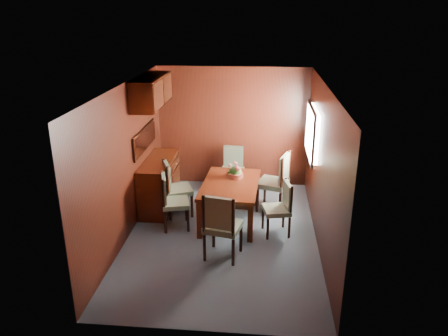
# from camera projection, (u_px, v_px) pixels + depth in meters

# --- Properties ---
(ground) EXTENTS (4.50, 4.50, 0.00)m
(ground) POSITION_uv_depth(u_px,v_px,m) (222.00, 235.00, 7.07)
(ground) COLOR #3A4750
(ground) RESTS_ON ground
(room_shell) EXTENTS (3.06, 4.52, 2.41)m
(room_shell) POSITION_uv_depth(u_px,v_px,m) (218.00, 132.00, 6.82)
(room_shell) COLOR black
(room_shell) RESTS_ON ground
(sideboard) EXTENTS (0.48, 1.40, 0.90)m
(sideboard) POSITION_uv_depth(u_px,v_px,m) (159.00, 183.00, 7.96)
(sideboard) COLOR black
(sideboard) RESTS_ON ground
(dining_table) EXTENTS (1.00, 1.53, 0.69)m
(dining_table) POSITION_uv_depth(u_px,v_px,m) (231.00, 188.00, 7.35)
(dining_table) COLOR black
(dining_table) RESTS_ON ground
(chair_left_near) EXTENTS (0.52, 0.54, 0.94)m
(chair_left_near) POSITION_uv_depth(u_px,v_px,m) (171.00, 198.00, 7.14)
(chair_left_near) COLOR black
(chair_left_near) RESTS_ON ground
(chair_left_far) EXTENTS (0.59, 0.60, 0.99)m
(chair_left_far) POSITION_uv_depth(u_px,v_px,m) (174.00, 186.00, 7.59)
(chair_left_far) COLOR black
(chair_left_far) RESTS_ON ground
(chair_right_near) EXTENTS (0.49, 0.50, 0.89)m
(chair_right_near) POSITION_uv_depth(u_px,v_px,m) (281.00, 205.00, 6.96)
(chair_right_near) COLOR black
(chair_right_near) RESTS_ON ground
(chair_right_far) EXTENTS (0.62, 0.64, 1.08)m
(chair_right_far) POSITION_uv_depth(u_px,v_px,m) (277.00, 179.00, 7.75)
(chair_right_far) COLOR black
(chair_right_far) RESTS_ON ground
(chair_head) EXTENTS (0.59, 0.57, 1.04)m
(chair_head) POSITION_uv_depth(u_px,v_px,m) (221.00, 223.00, 6.20)
(chair_head) COLOR black
(chair_head) RESTS_ON ground
(chair_foot) EXTENTS (0.48, 0.46, 0.91)m
(chair_foot) POSITION_uv_depth(u_px,v_px,m) (233.00, 166.00, 8.66)
(chair_foot) COLOR black
(chair_foot) RESTS_ON ground
(flower_centerpiece) EXTENTS (0.28, 0.28, 0.28)m
(flower_centerpiece) POSITION_uv_depth(u_px,v_px,m) (235.00, 170.00, 7.52)
(flower_centerpiece) COLOR #A24531
(flower_centerpiece) RESTS_ON dining_table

